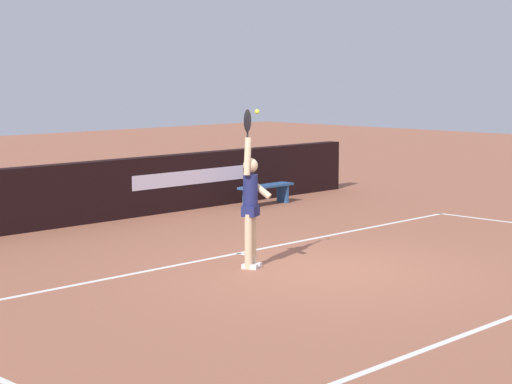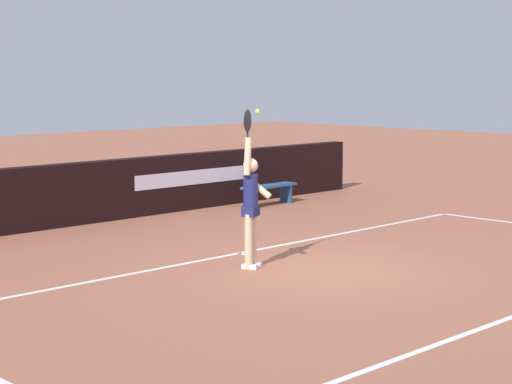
{
  "view_description": "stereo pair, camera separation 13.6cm",
  "coord_description": "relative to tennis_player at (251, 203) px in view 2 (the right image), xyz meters",
  "views": [
    {
      "loc": [
        -10.3,
        -8.7,
        2.93
      ],
      "look_at": [
        -0.73,
        0.7,
        1.18
      ],
      "focal_mm": 64.23,
      "sensor_mm": 36.0,
      "label": 1
    },
    {
      "loc": [
        -10.21,
        -8.8,
        2.93
      ],
      "look_at": [
        -0.73,
        0.7,
        1.18
      ],
      "focal_mm": 64.23,
      "sensor_mm": 36.0,
      "label": 2
    }
  ],
  "objects": [
    {
      "name": "court_lines",
      "position": [
        0.66,
        -1.63,
        -1.0
      ],
      "size": [
        12.04,
        5.28,
        0.0
      ],
      "color": "white",
      "rests_on": "ground"
    },
    {
      "name": "tennis_player",
      "position": [
        0.0,
        0.0,
        0.0
      ],
      "size": [
        0.51,
        0.47,
        2.41
      ],
      "color": "beige",
      "rests_on": "ground"
    },
    {
      "name": "ground_plane",
      "position": [
        0.66,
        -0.88,
        -1.0
      ],
      "size": [
        60.0,
        60.0,
        0.0
      ],
      "primitive_type": "plane",
      "color": "#9D5C43"
    },
    {
      "name": "tennis_ball",
      "position": [
        0.11,
        -0.03,
        1.36
      ],
      "size": [
        0.07,
        0.07,
        0.07
      ],
      "color": "#C8E42C"
    },
    {
      "name": "courtside_bench_near",
      "position": [
        4.97,
        4.46,
        -0.65
      ],
      "size": [
        1.51,
        0.41,
        0.45
      ],
      "color": "#2B538B",
      "rests_on": "ground"
    },
    {
      "name": "back_wall",
      "position": [
        0.67,
        5.26,
        -0.39
      ],
      "size": [
        15.32,
        0.31,
        1.21
      ],
      "color": "black",
      "rests_on": "ground"
    }
  ]
}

